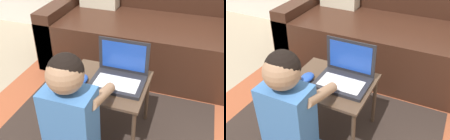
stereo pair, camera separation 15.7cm
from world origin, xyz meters
TOP-DOWN VIEW (x-y plane):
  - ground_plane at (0.00, 0.00)m, footprint 16.00×16.00m
  - couch at (-0.01, 1.05)m, footprint 1.77×0.84m
  - laptop_desk at (-0.03, 0.08)m, footprint 0.49×0.41m
  - laptop at (0.03, 0.11)m, footprint 0.31×0.23m
  - computer_mouse at (-0.18, 0.03)m, footprint 0.07×0.11m
  - person_seated at (-0.09, -0.29)m, footprint 0.33×0.40m

SIDE VIEW (x-z plane):
  - ground_plane at x=0.00m, z-range 0.00..0.00m
  - couch at x=-0.01m, z-range -0.12..0.69m
  - laptop_desk at x=-0.03m, z-range 0.15..0.55m
  - person_seated at x=-0.09m, z-range -0.03..0.74m
  - computer_mouse at x=-0.18m, z-range 0.40..0.44m
  - laptop at x=0.03m, z-range 0.32..0.56m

